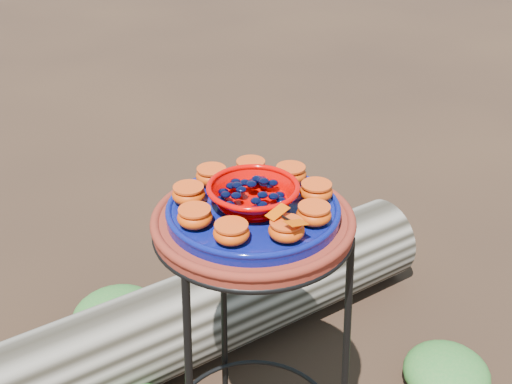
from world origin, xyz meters
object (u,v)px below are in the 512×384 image
object	(u,v)px
plant_stand	(254,360)
red_bowl	(253,196)
cobalt_plate	(253,212)
terracotta_saucer	(253,224)
driftwood_log	(212,310)

from	to	relation	value
plant_stand	red_bowl	bearing A→B (deg)	0.00
cobalt_plate	red_bowl	xyz separation A→B (m)	(0.00, 0.00, 0.04)
terracotta_saucer	driftwood_log	bearing A→B (deg)	84.97
terracotta_saucer	cobalt_plate	bearing A→B (deg)	0.00
red_bowl	driftwood_log	xyz separation A→B (m)	(0.04, 0.45, -0.64)
cobalt_plate	red_bowl	world-z (taller)	red_bowl
plant_stand	terracotta_saucer	distance (m)	0.37
plant_stand	red_bowl	world-z (taller)	red_bowl
plant_stand	driftwood_log	bearing A→B (deg)	84.97
terracotta_saucer	driftwood_log	size ratio (longest dim) A/B	0.27
terracotta_saucer	cobalt_plate	size ratio (longest dim) A/B	1.17
red_bowl	driftwood_log	size ratio (longest dim) A/B	0.12
plant_stand	cobalt_plate	size ratio (longest dim) A/B	2.05
plant_stand	cobalt_plate	xyz separation A→B (m)	(0.00, 0.00, 0.39)
driftwood_log	terracotta_saucer	bearing A→B (deg)	-95.03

